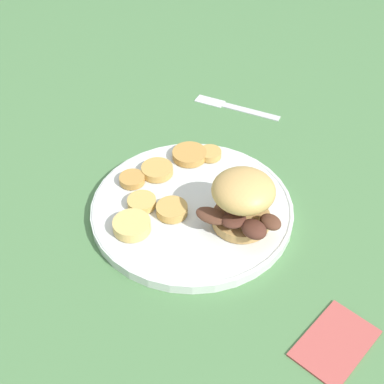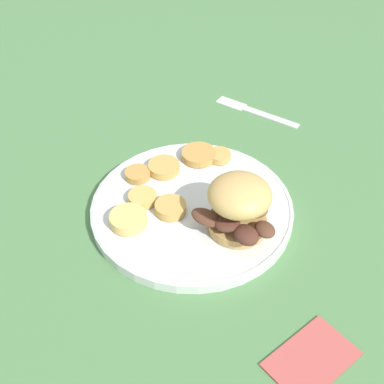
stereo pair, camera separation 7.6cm
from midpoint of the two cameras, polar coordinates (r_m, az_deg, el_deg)
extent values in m
plane|color=#4C7A47|center=(0.79, -2.76, -2.35)|extent=(4.00, 4.00, 0.00)
cylinder|color=silver|center=(0.79, -2.78, -1.96)|extent=(0.30, 0.30, 0.02)
torus|color=silver|center=(0.78, -2.79, -1.64)|extent=(0.29, 0.29, 0.01)
cylinder|color=tan|center=(0.75, 2.36, -3.04)|extent=(0.08, 0.08, 0.01)
ellipsoid|color=#4C281E|center=(0.71, 3.57, -4.14)|extent=(0.05, 0.05, 0.02)
ellipsoid|color=#563323|center=(0.72, 5.41, -3.34)|extent=(0.04, 0.04, 0.01)
ellipsoid|color=#4C281E|center=(0.72, 1.45, -3.13)|extent=(0.05, 0.05, 0.01)
ellipsoid|color=brown|center=(0.73, 1.58, -2.47)|extent=(0.04, 0.03, 0.02)
ellipsoid|color=brown|center=(0.74, 0.67, -1.99)|extent=(0.04, 0.04, 0.01)
ellipsoid|color=#563323|center=(0.72, -0.93, -2.69)|extent=(0.05, 0.03, 0.01)
ellipsoid|color=brown|center=(0.74, 3.69, -1.26)|extent=(0.05, 0.04, 0.02)
ellipsoid|color=tan|center=(0.71, 2.48, 0.03)|extent=(0.09, 0.09, 0.04)
cylinder|color=tan|center=(0.77, -5.02, -2.02)|extent=(0.05, 0.05, 0.01)
cylinder|color=#BC8942|center=(0.82, -9.06, 1.23)|extent=(0.04, 0.04, 0.01)
cylinder|color=tan|center=(0.83, -6.36, 2.23)|extent=(0.05, 0.05, 0.01)
cylinder|color=#DBB766|center=(0.75, -9.35, -3.68)|extent=(0.05, 0.05, 0.01)
cylinder|color=#BC8942|center=(0.86, -2.82, 3.91)|extent=(0.06, 0.06, 0.01)
cylinder|color=tan|center=(0.86, -0.59, 4.00)|extent=(0.04, 0.04, 0.01)
cylinder|color=tan|center=(0.78, -8.17, -1.22)|extent=(0.04, 0.04, 0.01)
cube|color=silver|center=(1.00, 4.12, 8.50)|extent=(0.11, 0.02, 0.00)
cube|color=silver|center=(1.02, -0.23, 9.61)|extent=(0.06, 0.03, 0.00)
cube|color=#B24C47|center=(0.67, 11.80, -15.63)|extent=(0.10, 0.12, 0.01)
camera|label=1|loc=(0.04, -92.87, -2.65)|focal=50.00mm
camera|label=2|loc=(0.04, 87.13, 2.65)|focal=50.00mm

